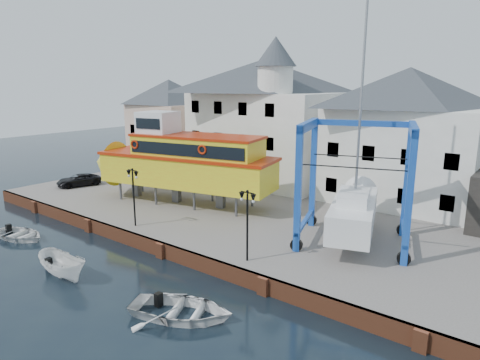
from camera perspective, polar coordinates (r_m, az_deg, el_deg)
The scene contains 14 objects.
ground at distance 28.45m, azimuth -10.43°, elevation -10.14°, with size 140.00×140.00×0.00m, color black.
hardstanding at distance 36.04m, azimuth 2.63°, elevation -4.07°, with size 44.00×22.00×1.00m, color #635B54.
quay_wall at distance 28.32m, azimuth -10.31°, elevation -9.15°, with size 44.00×0.47×1.00m.
building_pink at distance 51.86m, azimuth -9.31°, elevation 7.39°, with size 8.00×7.00×10.30m.
building_white_main at distance 43.47m, azimuth 3.08°, elevation 8.06°, with size 14.00×8.30×14.00m.
building_white_right at distance 38.07m, azimuth 21.13°, elevation 5.38°, with size 12.00×8.00×11.20m.
lamp_post_left at distance 30.84m, azimuth -14.08°, elevation -0.33°, with size 1.12×0.32×4.20m.
lamp_post_right at distance 24.01m, azimuth 0.99°, elevation -3.71°, with size 1.12×0.32×4.20m.
tour_boat at distance 36.38m, azimuth -8.55°, elevation 2.60°, with size 17.99×7.75×7.62m.
travel_lift at distance 28.68m, azimuth 15.10°, elevation -2.87°, with size 8.20×10.05×14.75m.
van at distance 45.07m, azimuth -20.71°, elevation -0.02°, with size 1.91×4.13×1.15m, color black.
motorboat_a at distance 27.43m, azimuth -22.43°, elevation -11.86°, with size 1.56×4.15×1.60m, color white.
motorboat_b at distance 21.80m, azimuth -7.82°, elevation -17.67°, with size 3.63×5.08×1.05m, color white.
motorboat_d at distance 35.00m, azimuth -27.30°, elevation -6.95°, with size 3.07×4.30×0.89m, color white.
Camera 1 is at (19.72, -17.25, 11.08)m, focal length 32.00 mm.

